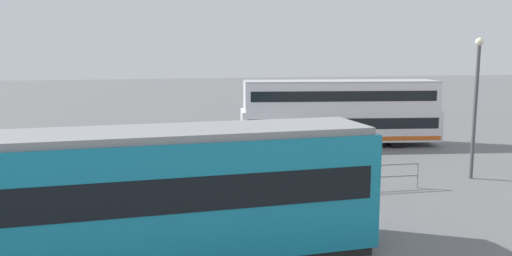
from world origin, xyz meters
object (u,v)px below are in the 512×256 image
object	(u,v)px
pedestrian_near_railing	(238,169)
pedestrian_crossing	(313,188)
street_lamp	(476,97)
info_sign	(204,160)
double_decker_bus	(339,112)
tram_yellow	(84,199)

from	to	relation	value
pedestrian_near_railing	pedestrian_crossing	world-z (taller)	pedestrian_near_railing
pedestrian_crossing	street_lamp	xyz separation A→B (m)	(-8.50, -3.19, 2.76)
street_lamp	info_sign	bearing A→B (deg)	2.79
double_decker_bus	pedestrian_crossing	size ratio (longest dim) A/B	7.46
pedestrian_crossing	tram_yellow	bearing A→B (deg)	23.33
tram_yellow	info_sign	xyz separation A→B (m)	(-3.75, -5.73, -0.35)
tram_yellow	street_lamp	distance (m)	17.08
pedestrian_near_railing	tram_yellow	bearing A→B (deg)	50.86
double_decker_bus	street_lamp	world-z (taller)	street_lamp
tram_yellow	street_lamp	size ratio (longest dim) A/B	2.52
pedestrian_crossing	info_sign	xyz separation A→B (m)	(3.51, -2.60, 0.60)
tram_yellow	info_sign	world-z (taller)	tram_yellow
double_decker_bus	pedestrian_crossing	world-z (taller)	double_decker_bus
pedestrian_near_railing	double_decker_bus	bearing A→B (deg)	-131.38
pedestrian_near_railing	pedestrian_crossing	distance (m)	3.83
double_decker_bus	info_sign	size ratio (longest dim) A/B	5.40
double_decker_bus	street_lamp	bearing A→B (deg)	107.89
pedestrian_crossing	street_lamp	bearing A→B (deg)	-159.44
pedestrian_near_railing	street_lamp	distance (m)	10.97
tram_yellow	street_lamp	xyz separation A→B (m)	(-15.76, -6.32, 1.81)
tram_yellow	pedestrian_near_railing	xyz separation A→B (m)	(-5.14, -6.32, -0.93)
double_decker_bus	pedestrian_crossing	xyz separation A→B (m)	(5.65, 12.01, -1.08)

